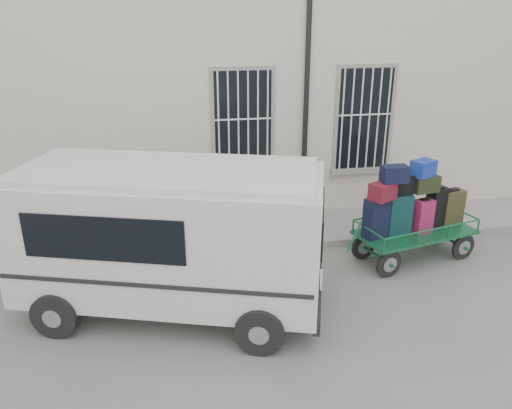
% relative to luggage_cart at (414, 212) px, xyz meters
% --- Properties ---
extents(ground, '(80.00, 80.00, 0.00)m').
position_rel_luggage_cart_xyz_m(ground, '(-2.42, -0.60, -0.97)').
color(ground, '#63635F').
rests_on(ground, ground).
extents(building, '(24.00, 5.15, 6.00)m').
position_rel_luggage_cart_xyz_m(building, '(-2.42, 4.89, 2.03)').
color(building, beige).
rests_on(building, ground).
extents(sidewalk, '(24.00, 1.70, 0.15)m').
position_rel_luggage_cart_xyz_m(sidewalk, '(-2.42, 1.60, -0.90)').
color(sidewalk, gray).
rests_on(sidewalk, ground).
extents(luggage_cart, '(2.70, 1.50, 1.96)m').
position_rel_luggage_cart_xyz_m(luggage_cart, '(0.00, 0.00, 0.00)').
color(luggage_cart, black).
rests_on(luggage_cart, ground).
extents(van, '(4.98, 3.27, 2.34)m').
position_rel_luggage_cart_xyz_m(van, '(-4.48, -0.89, 0.37)').
color(van, silver).
rests_on(van, ground).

